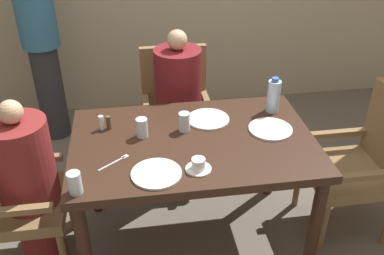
{
  "coord_description": "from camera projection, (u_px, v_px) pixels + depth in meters",
  "views": [
    {
      "loc": [
        -0.3,
        -1.95,
        2.05
      ],
      "look_at": [
        0.0,
        0.04,
        0.81
      ],
      "focal_mm": 40.0,
      "sensor_mm": 36.0,
      "label": 1
    }
  ],
  "objects": [
    {
      "name": "plate_main_right",
      "position": [
        156.0,
        174.0,
        2.08
      ],
      "size": [
        0.25,
        0.25,
        0.01
      ],
      "color": "white",
      "rests_on": "dining_table"
    },
    {
      "name": "diner_in_far_chair",
      "position": [
        178.0,
        107.0,
        3.02
      ],
      "size": [
        0.32,
        0.32,
        1.16
      ],
      "color": "maroon",
      "rests_on": "ground_plane"
    },
    {
      "name": "water_bottle",
      "position": [
        274.0,
        96.0,
        2.58
      ],
      "size": [
        0.08,
        0.08,
        0.22
      ],
      "color": "silver",
      "rests_on": "dining_table"
    },
    {
      "name": "chair_right_side",
      "position": [
        363.0,
        160.0,
        2.62
      ],
      "size": [
        0.49,
        0.49,
        0.94
      ],
      "color": "brown",
      "rests_on": "ground_plane"
    },
    {
      "name": "glass_tall_mid",
      "position": [
        184.0,
        122.0,
        2.41
      ],
      "size": [
        0.06,
        0.06,
        0.11
      ],
      "color": "silver",
      "rests_on": "dining_table"
    },
    {
      "name": "glass_tall_near",
      "position": [
        75.0,
        183.0,
        1.94
      ],
      "size": [
        0.06,
        0.06,
        0.11
      ],
      "color": "silver",
      "rests_on": "dining_table"
    },
    {
      "name": "teacup_with_saucer",
      "position": [
        198.0,
        165.0,
        2.11
      ],
      "size": [
        0.13,
        0.13,
        0.06
      ],
      "color": "white",
      "rests_on": "dining_table"
    },
    {
      "name": "plate_dessert_center",
      "position": [
        270.0,
        129.0,
        2.44
      ],
      "size": [
        0.25,
        0.25,
        0.01
      ],
      "color": "white",
      "rests_on": "dining_table"
    },
    {
      "name": "chair_far_side",
      "position": [
        176.0,
        108.0,
        3.18
      ],
      "size": [
        0.49,
        0.49,
        0.94
      ],
      "color": "brown",
      "rests_on": "ground_plane"
    },
    {
      "name": "diner_in_left_chair",
      "position": [
        29.0,
        185.0,
        2.35
      ],
      "size": [
        0.32,
        0.32,
        1.07
      ],
      "color": "maroon",
      "rests_on": "ground_plane"
    },
    {
      "name": "fork_beside_plate",
      "position": [
        117.0,
        161.0,
        2.18
      ],
      "size": [
        0.16,
        0.12,
        0.0
      ],
      "color": "silver",
      "rests_on": "dining_table"
    },
    {
      "name": "standing_host",
      "position": [
        39.0,
        32.0,
        3.35
      ],
      "size": [
        0.3,
        0.33,
        1.75
      ],
      "color": "#2D2D33",
      "rests_on": "ground_plane"
    },
    {
      "name": "plate_main_left",
      "position": [
        208.0,
        119.0,
        2.53
      ],
      "size": [
        0.25,
        0.25,
        0.01
      ],
      "color": "white",
      "rests_on": "dining_table"
    },
    {
      "name": "chair_left_side",
      "position": [
        4.0,
        194.0,
        2.35
      ],
      "size": [
        0.49,
        0.49,
        0.94
      ],
      "color": "brown",
      "rests_on": "ground_plane"
    },
    {
      "name": "ground_plane",
      "position": [
        193.0,
        238.0,
        2.75
      ],
      "size": [
        16.0,
        16.0,
        0.0
      ],
      "primitive_type": "plane",
      "color": "#60564C"
    },
    {
      "name": "dining_table",
      "position": [
        193.0,
        154.0,
        2.41
      ],
      "size": [
        1.34,
        0.87,
        0.76
      ],
      "color": "#331E14",
      "rests_on": "ground_plane"
    },
    {
      "name": "salt_shaker",
      "position": [
        102.0,
        123.0,
        2.42
      ],
      "size": [
        0.03,
        0.03,
        0.09
      ],
      "color": "white",
      "rests_on": "dining_table"
    },
    {
      "name": "pepper_shaker",
      "position": [
        109.0,
        122.0,
        2.43
      ],
      "size": [
        0.03,
        0.03,
        0.08
      ],
      "color": "#4C3D2D",
      "rests_on": "dining_table"
    },
    {
      "name": "glass_tall_far",
      "position": [
        142.0,
        128.0,
        2.35
      ],
      "size": [
        0.06,
        0.06,
        0.11
      ],
      "color": "silver",
      "rests_on": "dining_table"
    }
  ]
}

